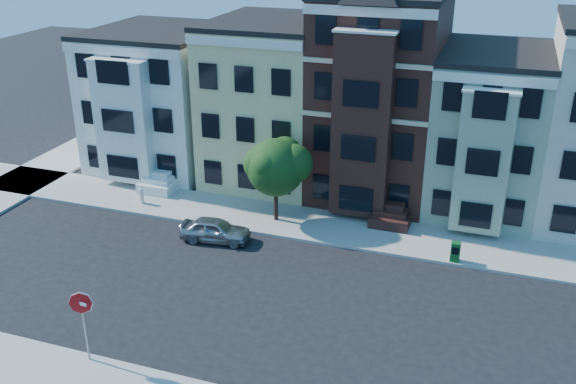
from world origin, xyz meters
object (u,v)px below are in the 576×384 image
at_px(newspaper_box, 455,252).
at_px(stop_sign, 84,322).
at_px(street_tree, 276,171).
at_px(fire_hydrant, 142,197).
at_px(parked_car, 215,230).

height_order(newspaper_box, stop_sign, stop_sign).
bearing_deg(street_tree, stop_sign, -100.93).
bearing_deg(fire_hydrant, newspaper_box, -3.06).
distance_m(newspaper_box, fire_hydrant, 18.59).
bearing_deg(parked_car, newspaper_box, -89.01).
bearing_deg(stop_sign, street_tree, 81.75).
bearing_deg(stop_sign, fire_hydrant, 115.37).
bearing_deg(fire_hydrant, stop_sign, -67.30).
xyz_separation_m(parked_car, newspaper_box, (12.46, 1.69, 0.02)).
distance_m(newspaper_box, stop_sign, 18.06).
height_order(street_tree, fire_hydrant, street_tree).
bearing_deg(fire_hydrant, street_tree, 3.70).
distance_m(parked_car, stop_sign, 10.99).
relative_size(street_tree, newspaper_box, 5.71).
relative_size(parked_car, newspaper_box, 3.65).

